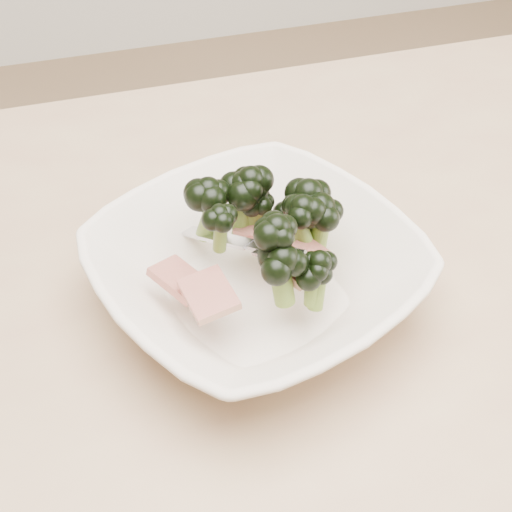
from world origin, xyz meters
The scene contains 2 objects.
dining_table centered at (0.00, 0.00, 0.65)m, with size 1.20×0.80×0.75m.
broccoli_dish centered at (-0.01, 0.03, 0.79)m, with size 0.33×0.33×0.11m.
Camera 1 is at (-0.13, -0.38, 1.19)m, focal length 50.00 mm.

